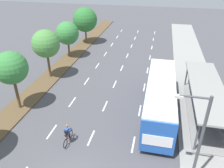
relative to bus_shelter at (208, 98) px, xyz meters
The scene contains 13 objects.
median_strip 20.37m from the bus_shelter, 151.51° to the left, with size 2.60×52.00×0.12m, color brown.
sidewalk_right 9.84m from the bus_shelter, 91.65° to the left, with size 4.50×52.00×0.15m, color gray.
lane_divider_left 14.63m from the bus_shelter, 153.84° to the left, with size 0.14×44.45×0.01m.
lane_divider_center 11.63m from the bus_shelter, 146.12° to the left, with size 0.14×44.45×0.01m.
lane_divider_right 8.99m from the bus_shelter, 133.29° to the left, with size 0.14×44.45×0.01m.
bus_shelter is the anchor object (origin of this frame).
bus 4.37m from the bus_shelter, 168.80° to the right, with size 2.54×11.29×3.37m.
cyclist 12.86m from the bus_shelter, 150.47° to the right, with size 0.46×1.82×1.71m.
median_tree_second 18.04m from the bus_shelter, behind, with size 3.03×3.03×5.78m.
median_tree_third 18.42m from the bus_shelter, 167.11° to the left, with size 3.29×3.29×5.91m.
median_tree_fourth 21.23m from the bus_shelter, 148.64° to the left, with size 3.34×3.34×5.27m.
median_tree_fifth 25.29m from the bus_shelter, 134.57° to the left, with size 4.15×4.15×6.14m.
streetlight 8.62m from the bus_shelter, 104.59° to the right, with size 1.91×0.24×6.50m.
Camera 1 is at (4.69, -8.30, 12.62)m, focal length 35.56 mm.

